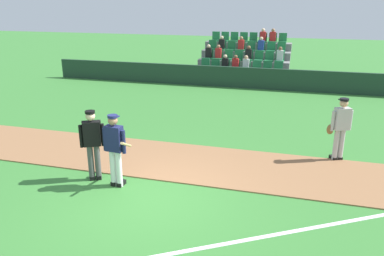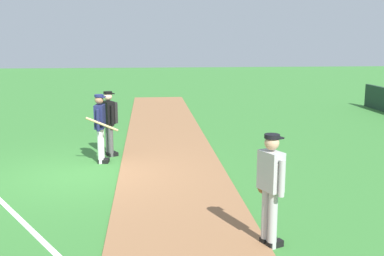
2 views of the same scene
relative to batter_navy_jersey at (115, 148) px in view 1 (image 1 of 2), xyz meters
name	(u,v)px [view 1 (image 1 of 2)]	position (x,y,z in m)	size (l,w,h in m)	color
ground_plane	(150,199)	(0.99, -0.40, -0.97)	(80.00, 80.00, 0.00)	#387A33
infield_dirt_path	(179,161)	(0.99, 1.77, -0.95)	(28.00, 2.53, 0.03)	#936642
foul_line_chalk	(287,233)	(3.99, -0.90, -0.96)	(12.00, 0.10, 0.01)	white
dugout_fence	(237,77)	(0.99, 11.45, -0.45)	(20.00, 0.16, 1.04)	#1E3828
stadium_bleachers	(244,65)	(0.98, 13.75, -0.21)	(5.00, 3.80, 2.70)	slate
batter_navy_jersey	(115,148)	(0.00, 0.00, 0.00)	(0.66, 0.79, 1.76)	white
umpire_home_plate	(93,141)	(-0.68, 0.18, 0.03)	(0.54, 0.44, 1.76)	#4C4C4C
runner_grey_jersey	(340,127)	(5.13, 3.03, -0.01)	(0.66, 0.41, 1.76)	#B2B2B2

